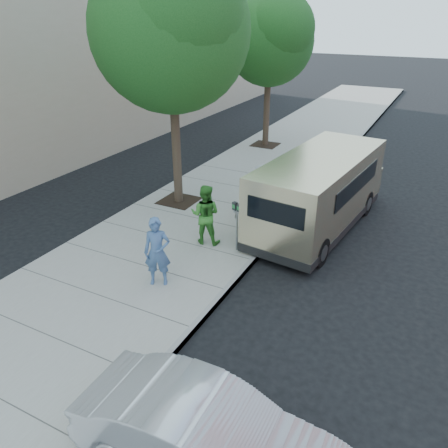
{
  "coord_description": "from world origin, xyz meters",
  "views": [
    {
      "loc": [
        5.23,
        -8.92,
        5.94
      ],
      "look_at": [
        0.74,
        -0.2,
        1.1
      ],
      "focal_mm": 35.0,
      "sensor_mm": 36.0,
      "label": 1
    }
  ],
  "objects_px": {
    "tree_far": "(271,37)",
    "sedan": "(208,439)",
    "tree_near": "(172,25)",
    "parking_meter": "(237,216)",
    "van": "(320,191)",
    "person_green_shirt": "(205,214)",
    "person_striped_polo": "(255,214)",
    "person_officer": "(157,252)",
    "person_gray_shirt": "(261,198)"
  },
  "relations": [
    {
      "from": "tree_far",
      "to": "sedan",
      "type": "bearing_deg",
      "value": -70.57
    },
    {
      "from": "tree_near",
      "to": "tree_far",
      "type": "height_order",
      "value": "tree_near"
    },
    {
      "from": "parking_meter",
      "to": "van",
      "type": "xyz_separation_m",
      "value": [
        1.44,
        2.61,
        0.05
      ]
    },
    {
      "from": "person_green_shirt",
      "to": "person_striped_polo",
      "type": "distance_m",
      "value": 1.35
    },
    {
      "from": "person_officer",
      "to": "sedan",
      "type": "bearing_deg",
      "value": -74.09
    },
    {
      "from": "person_green_shirt",
      "to": "parking_meter",
      "type": "bearing_deg",
      "value": 166.42
    },
    {
      "from": "sedan",
      "to": "person_green_shirt",
      "type": "height_order",
      "value": "person_green_shirt"
    },
    {
      "from": "tree_far",
      "to": "van",
      "type": "xyz_separation_m",
      "value": [
        4.57,
        -7.11,
        -3.7
      ]
    },
    {
      "from": "tree_near",
      "to": "van",
      "type": "bearing_deg",
      "value": 6.17
    },
    {
      "from": "parking_meter",
      "to": "van",
      "type": "height_order",
      "value": "van"
    },
    {
      "from": "sedan",
      "to": "person_striped_polo",
      "type": "relative_size",
      "value": 2.08
    },
    {
      "from": "person_gray_shirt",
      "to": "person_striped_polo",
      "type": "bearing_deg",
      "value": 103.28
    },
    {
      "from": "parking_meter",
      "to": "person_striped_polo",
      "type": "bearing_deg",
      "value": 69.98
    },
    {
      "from": "tree_near",
      "to": "person_striped_polo",
      "type": "xyz_separation_m",
      "value": [
        3.45,
        -1.69,
        -4.46
      ]
    },
    {
      "from": "tree_far",
      "to": "parking_meter",
      "type": "distance_m",
      "value": 10.87
    },
    {
      "from": "parking_meter",
      "to": "person_green_shirt",
      "type": "relative_size",
      "value": 0.81
    },
    {
      "from": "person_officer",
      "to": "person_green_shirt",
      "type": "xyz_separation_m",
      "value": [
        -0.01,
        2.25,
        0.0
      ]
    },
    {
      "from": "van",
      "to": "person_gray_shirt",
      "type": "height_order",
      "value": "van"
    },
    {
      "from": "parking_meter",
      "to": "person_striped_polo",
      "type": "xyz_separation_m",
      "value": [
        0.33,
        0.43,
        -0.05
      ]
    },
    {
      "from": "parking_meter",
      "to": "person_gray_shirt",
      "type": "bearing_deg",
      "value": 104.91
    },
    {
      "from": "parking_meter",
      "to": "tree_near",
      "type": "bearing_deg",
      "value": 163.48
    },
    {
      "from": "tree_near",
      "to": "parking_meter",
      "type": "height_order",
      "value": "tree_near"
    },
    {
      "from": "tree_near",
      "to": "van",
      "type": "distance_m",
      "value": 6.33
    },
    {
      "from": "parking_meter",
      "to": "person_striped_polo",
      "type": "distance_m",
      "value": 0.54
    },
    {
      "from": "person_gray_shirt",
      "to": "person_green_shirt",
      "type": "bearing_deg",
      "value": 53.29
    },
    {
      "from": "person_green_shirt",
      "to": "person_striped_polo",
      "type": "height_order",
      "value": "person_striped_polo"
    },
    {
      "from": "person_striped_polo",
      "to": "van",
      "type": "bearing_deg",
      "value": -153.66
    },
    {
      "from": "tree_near",
      "to": "person_officer",
      "type": "bearing_deg",
      "value": -63.28
    },
    {
      "from": "van",
      "to": "person_striped_polo",
      "type": "relative_size",
      "value": 3.32
    },
    {
      "from": "person_striped_polo",
      "to": "sedan",
      "type": "bearing_deg",
      "value": 71.32
    },
    {
      "from": "van",
      "to": "person_green_shirt",
      "type": "height_order",
      "value": "van"
    },
    {
      "from": "person_officer",
      "to": "person_striped_polo",
      "type": "xyz_separation_m",
      "value": [
        1.26,
        2.67,
        0.1
      ]
    },
    {
      "from": "parking_meter",
      "to": "sedan",
      "type": "bearing_deg",
      "value": -50.39
    },
    {
      "from": "van",
      "to": "person_officer",
      "type": "height_order",
      "value": "van"
    },
    {
      "from": "sedan",
      "to": "parking_meter",
      "type": "bearing_deg",
      "value": 20.84
    },
    {
      "from": "tree_far",
      "to": "person_striped_polo",
      "type": "relative_size",
      "value": 3.46
    },
    {
      "from": "tree_near",
      "to": "tree_far",
      "type": "xyz_separation_m",
      "value": [
        -0.0,
        7.6,
        -0.66
      ]
    },
    {
      "from": "sedan",
      "to": "person_striped_polo",
      "type": "bearing_deg",
      "value": 16.7
    },
    {
      "from": "parking_meter",
      "to": "sedan",
      "type": "relative_size",
      "value": 0.35
    },
    {
      "from": "van",
      "to": "person_green_shirt",
      "type": "distance_m",
      "value": 3.54
    },
    {
      "from": "person_officer",
      "to": "person_gray_shirt",
      "type": "height_order",
      "value": "person_gray_shirt"
    },
    {
      "from": "tree_far",
      "to": "sedan",
      "type": "xyz_separation_m",
      "value": [
        5.44,
        -15.41,
        -4.24
      ]
    },
    {
      "from": "tree_far",
      "to": "sedan",
      "type": "distance_m",
      "value": 16.88
    },
    {
      "from": "person_gray_shirt",
      "to": "person_striped_polo",
      "type": "xyz_separation_m",
      "value": [
        0.26,
        -1.0,
        -0.04
      ]
    },
    {
      "from": "van",
      "to": "person_gray_shirt",
      "type": "distance_m",
      "value": 1.81
    },
    {
      "from": "tree_near",
      "to": "person_green_shirt",
      "type": "relative_size",
      "value": 4.49
    },
    {
      "from": "van",
      "to": "person_striped_polo",
      "type": "height_order",
      "value": "van"
    },
    {
      "from": "tree_near",
      "to": "van",
      "type": "xyz_separation_m",
      "value": [
        4.57,
        0.49,
        -4.36
      ]
    },
    {
      "from": "tree_far",
      "to": "person_officer",
      "type": "relative_size",
      "value": 3.88
    },
    {
      "from": "person_striped_polo",
      "to": "tree_near",
      "type": "bearing_deg",
      "value": -62.63
    }
  ]
}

